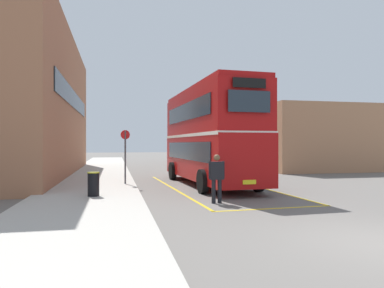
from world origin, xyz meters
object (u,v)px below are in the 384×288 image
at_px(pedestrian_boarding, 217,175).
at_px(bus_stop_sign, 125,151).
at_px(single_deck_bus, 202,148).
at_px(double_decker_bus, 209,134).
at_px(litter_bin, 93,184).

bearing_deg(pedestrian_boarding, bus_stop_sign, 118.22).
bearing_deg(pedestrian_boarding, single_deck_bus, 77.27).
relative_size(single_deck_bus, pedestrian_boarding, 5.43).
relative_size(double_decker_bus, litter_bin, 11.23).
height_order(double_decker_bus, litter_bin, double_decker_bus).
distance_m(litter_bin, bus_stop_sign, 4.18).
relative_size(litter_bin, bus_stop_sign, 0.34).
bearing_deg(pedestrian_boarding, double_decker_bus, 77.69).
bearing_deg(double_decker_bus, single_deck_bus, 77.16).
xyz_separation_m(double_decker_bus, bus_stop_sign, (-4.11, 0.02, -0.83)).
relative_size(pedestrian_boarding, bus_stop_sign, 0.66).
height_order(single_deck_bus, pedestrian_boarding, single_deck_bus).
bearing_deg(single_deck_bus, double_decker_bus, -102.84).
height_order(double_decker_bus, single_deck_bus, double_decker_bus).
bearing_deg(double_decker_bus, pedestrian_boarding, -102.31).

